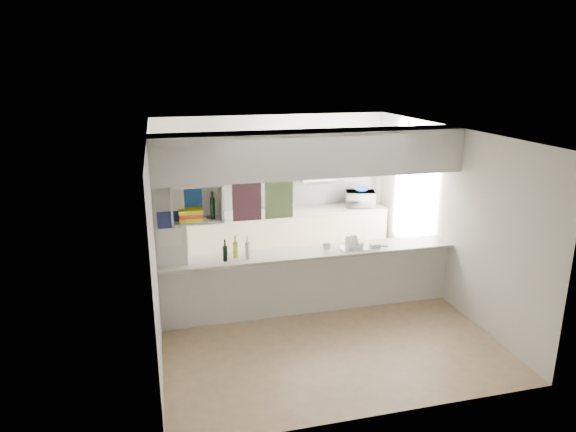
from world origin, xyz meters
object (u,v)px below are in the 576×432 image
object	(u,v)px
dish_rack	(354,243)
wine_bottles	(236,251)
bowl	(360,190)
microwave	(360,199)

from	to	relation	value
dish_rack	wine_bottles	distance (m)	1.68
dish_rack	wine_bottles	xyz separation A→B (m)	(-1.68, 0.00, 0.04)
dish_rack	wine_bottles	world-z (taller)	wine_bottles
bowl	dish_rack	world-z (taller)	bowl
dish_rack	wine_bottles	bearing A→B (deg)	179.83
bowl	wine_bottles	size ratio (longest dim) A/B	0.74
microwave	dish_rack	size ratio (longest dim) A/B	1.36
microwave	bowl	distance (m)	0.18
microwave	wine_bottles	bearing A→B (deg)	53.65
bowl	dish_rack	bearing A→B (deg)	-113.94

